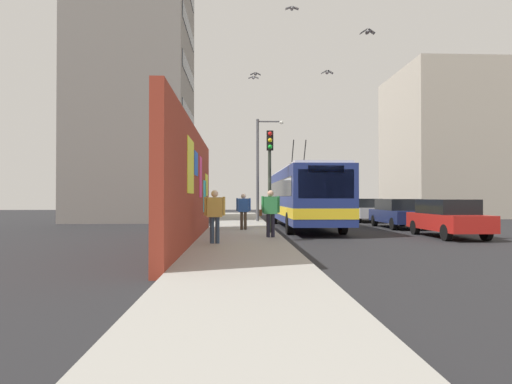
% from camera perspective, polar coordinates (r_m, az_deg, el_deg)
% --- Properties ---
extents(ground_plane, '(80.00, 80.00, 0.00)m').
position_cam_1_polar(ground_plane, '(19.96, 2.59, -5.49)').
color(ground_plane, '#232326').
extents(sidewalk_slab, '(48.00, 3.20, 0.15)m').
position_cam_1_polar(sidewalk_slab, '(19.87, -2.03, -5.29)').
color(sidewalk_slab, '#9E9B93').
rests_on(sidewalk_slab, ground_plane).
extents(graffiti_wall, '(13.53, 0.32, 4.10)m').
position_cam_1_polar(graffiti_wall, '(15.68, -8.33, 0.73)').
color(graffiti_wall, maroon).
rests_on(graffiti_wall, ground_plane).
extents(building_far_left, '(8.47, 7.77, 21.05)m').
position_cam_1_polar(building_far_left, '(34.06, -15.47, 14.39)').
color(building_far_left, gray).
rests_on(building_far_left, ground_plane).
extents(building_far_right, '(10.07, 9.66, 12.63)m').
position_cam_1_polar(building_far_right, '(42.28, 24.04, 5.66)').
color(building_far_right, '#B2A899').
rests_on(building_far_right, ground_plane).
extents(city_bus, '(12.44, 2.68, 4.95)m').
position_cam_1_polar(city_bus, '(23.78, 6.13, -0.45)').
color(city_bus, navy).
rests_on(city_bus, ground_plane).
extents(parked_car_red, '(4.46, 1.78, 1.58)m').
position_cam_1_polar(parked_car_red, '(19.92, 23.63, -3.04)').
color(parked_car_red, '#B21E19').
rests_on(parked_car_red, ground_plane).
extents(parked_car_navy, '(4.66, 1.85, 1.58)m').
position_cam_1_polar(parked_car_navy, '(25.09, 17.98, -2.57)').
color(parked_car_navy, navy).
rests_on(parked_car_navy, ground_plane).
extents(parked_car_silver, '(4.46, 1.93, 1.58)m').
position_cam_1_polar(parked_car_silver, '(31.00, 13.96, -2.22)').
color(parked_car_silver, '#B7B7BC').
rests_on(parked_car_silver, ground_plane).
extents(pedestrian_at_curb, '(0.24, 0.78, 1.79)m').
position_cam_1_polar(pedestrian_at_curb, '(16.68, 1.87, -2.26)').
color(pedestrian_at_curb, '#1E1E2D').
rests_on(pedestrian_at_curb, sidewalk_slab).
extents(pedestrian_near_wall, '(0.23, 0.70, 1.75)m').
position_cam_1_polar(pedestrian_near_wall, '(14.49, -5.39, -2.57)').
color(pedestrian_near_wall, '#2D3F59').
rests_on(pedestrian_near_wall, sidewalk_slab).
extents(pedestrian_midblock, '(0.23, 0.68, 1.69)m').
position_cam_1_polar(pedestrian_midblock, '(20.52, -1.64, -2.16)').
color(pedestrian_midblock, '#3F3326').
rests_on(pedestrian_midblock, sidewalk_slab).
extents(traffic_light, '(0.49, 0.28, 4.39)m').
position_cam_1_polar(traffic_light, '(18.87, 1.80, 3.65)').
color(traffic_light, '#2D382D').
rests_on(traffic_light, sidewalk_slab).
extents(street_lamp, '(0.44, 1.77, 6.56)m').
position_cam_1_polar(street_lamp, '(28.22, 0.61, 3.88)').
color(street_lamp, '#4C4C51').
rests_on(street_lamp, sidewalk_slab).
extents(flying_pigeons, '(8.18, 4.27, 2.38)m').
position_cam_1_polar(flying_pigeons, '(20.64, 4.87, 17.20)').
color(flying_pigeons, gray).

